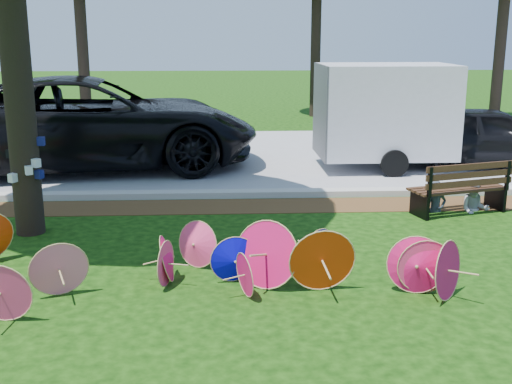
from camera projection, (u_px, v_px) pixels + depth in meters
ground at (220, 313)px, 7.23m from camera, size 90.00×90.00×0.00m
mulch_strip at (222, 206)px, 11.59m from camera, size 90.00×1.00×0.01m
curb at (222, 194)px, 12.25m from camera, size 90.00×0.30×0.12m
street at (222, 156)px, 16.29m from camera, size 90.00×8.00×0.01m
parasol_pile at (237, 260)px, 7.87m from camera, size 6.46×2.31×0.87m
black_van at (91, 123)px, 14.61m from camera, size 7.95×4.48×2.10m
dark_pickup at (489, 136)px, 14.90m from camera, size 4.31×2.13×1.41m
cargo_trailer at (385, 110)px, 14.54m from camera, size 2.97×1.90×2.66m
park_bench at (458, 187)px, 11.14m from camera, size 1.86×1.12×0.91m
person_left at (437, 182)px, 11.15m from camera, size 0.44×0.34×1.09m
person_right at (477, 182)px, 11.19m from camera, size 0.58×0.50×1.05m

